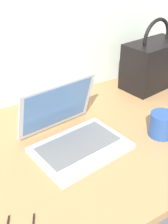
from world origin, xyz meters
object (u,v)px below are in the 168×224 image
object	(u,v)px
handbag	(153,63)
remote_control_near	(57,106)
laptop	(72,133)
coffee_mug	(162,124)

from	to	relation	value
handbag	remote_control_near	bearing A→B (deg)	176.26
remote_control_near	handbag	xyz separation A→B (m)	(0.51, -0.03, 0.10)
laptop	remote_control_near	size ratio (longest dim) A/B	2.03
coffee_mug	handbag	size ratio (longest dim) A/B	0.39
coffee_mug	laptop	bearing A→B (deg)	158.41
coffee_mug	remote_control_near	world-z (taller)	coffee_mug
coffee_mug	handbag	bearing A→B (deg)	52.19
remote_control_near	handbag	distance (m)	0.52
laptop	coffee_mug	xyz separation A→B (m)	(0.31, -0.12, 0.00)
coffee_mug	remote_control_near	size ratio (longest dim) A/B	0.77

